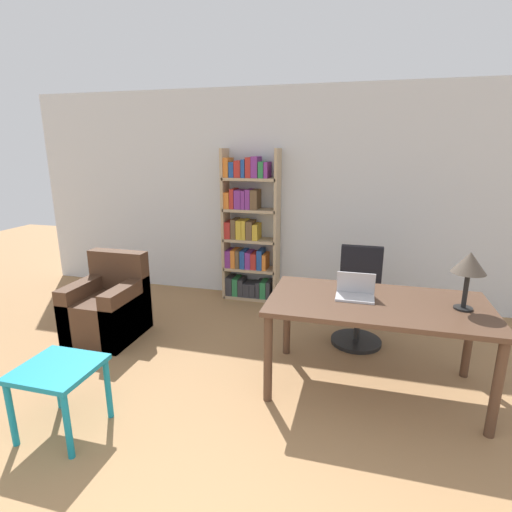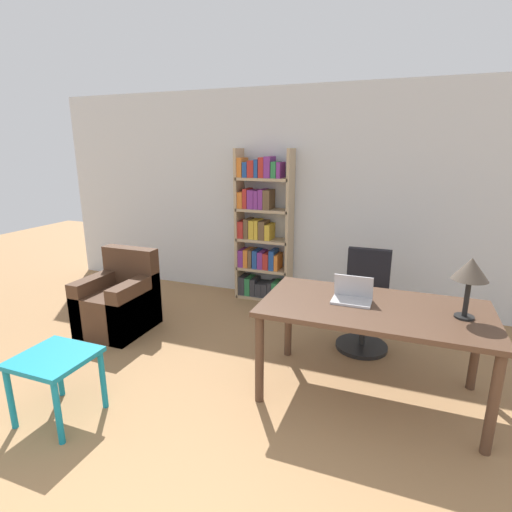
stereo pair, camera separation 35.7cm
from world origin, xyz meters
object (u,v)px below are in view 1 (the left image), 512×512
(desk, at_px, (377,312))
(office_chair, at_px, (359,300))
(side_table_blue, at_px, (59,378))
(laptop, at_px, (355,292))
(armchair, at_px, (108,309))
(bookshelf, at_px, (248,232))
(table_lamp, at_px, (469,265))

(desk, xyz_separation_m, office_chair, (-0.14, 0.85, -0.23))
(office_chair, relative_size, side_table_blue, 1.93)
(laptop, relative_size, armchair, 0.35)
(desk, xyz_separation_m, bookshelf, (-1.59, 1.76, 0.22))
(side_table_blue, xyz_separation_m, bookshelf, (0.53, 2.89, 0.48))
(side_table_blue, distance_m, armchair, 1.53)
(laptop, xyz_separation_m, office_chair, (0.04, 0.81, -0.37))
(side_table_blue, height_order, armchair, armchair)
(office_chair, height_order, armchair, office_chair)
(armchair, bearing_deg, desk, -5.96)
(bookshelf, bearing_deg, laptop, -50.57)
(table_lamp, xyz_separation_m, office_chair, (-0.76, 0.84, -0.68))
(laptop, height_order, bookshelf, bookshelf)
(laptop, height_order, office_chair, office_chair)
(desk, bearing_deg, office_chair, 99.37)
(desk, distance_m, table_lamp, 0.77)
(table_lamp, xyz_separation_m, armchair, (-3.34, 0.28, -0.83))
(armchair, bearing_deg, office_chair, 12.46)
(desk, height_order, bookshelf, bookshelf)
(table_lamp, bearing_deg, desk, -179.19)
(table_lamp, bearing_deg, laptop, 177.61)
(desk, relative_size, armchair, 1.96)
(office_chair, bearing_deg, bookshelf, 147.95)
(laptop, bearing_deg, table_lamp, -2.39)
(side_table_blue, bearing_deg, table_lamp, 22.41)
(table_lamp, height_order, office_chair, table_lamp)
(armchair, bearing_deg, side_table_blue, -67.00)
(desk, distance_m, laptop, 0.23)
(desk, relative_size, side_table_blue, 3.34)
(desk, relative_size, laptop, 5.64)
(desk, xyz_separation_m, armchair, (-2.72, 0.28, -0.38))
(side_table_blue, bearing_deg, desk, 27.90)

